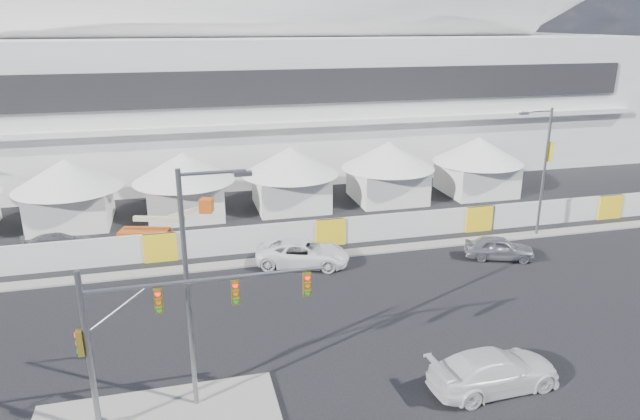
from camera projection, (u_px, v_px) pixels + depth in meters
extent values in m
plane|color=black|center=(288.00, 366.00, 27.24)|extent=(160.00, 160.00, 0.00)
cube|color=gray|center=(514.00, 236.00, 43.38)|extent=(80.00, 1.20, 0.12)
cube|color=silver|center=(284.00, 100.00, 65.51)|extent=(80.00, 24.00, 14.00)
cube|color=black|center=(308.00, 86.00, 53.45)|extent=(68.00, 0.30, 3.20)
cube|color=silver|center=(309.00, 124.00, 54.33)|extent=(72.00, 0.80, 0.50)
cylinder|color=silver|center=(286.00, 0.00, 60.26)|extent=(57.60, 8.40, 8.40)
cylinder|color=silver|center=(304.00, 4.00, 60.86)|extent=(51.60, 6.80, 6.80)
cylinder|color=silver|center=(322.00, 8.00, 61.46)|extent=(45.60, 5.20, 5.20)
cone|color=silver|center=(556.00, 0.00, 67.84)|extent=(8.00, 7.60, 7.60)
cube|color=white|center=(71.00, 206.00, 45.80)|extent=(6.00, 6.00, 3.00)
cone|color=white|center=(66.00, 174.00, 44.94)|extent=(8.40, 8.40, 2.40)
cube|color=white|center=(186.00, 198.00, 47.90)|extent=(6.00, 6.00, 3.00)
cone|color=white|center=(183.00, 167.00, 47.04)|extent=(8.40, 8.40, 2.40)
cube|color=white|center=(291.00, 191.00, 50.00)|extent=(6.00, 6.00, 3.00)
cone|color=white|center=(290.00, 161.00, 49.14)|extent=(8.40, 8.40, 2.40)
cube|color=white|center=(387.00, 184.00, 52.10)|extent=(6.00, 6.00, 3.00)
cone|color=white|center=(388.00, 155.00, 51.24)|extent=(8.40, 8.40, 2.40)
cube|color=white|center=(476.00, 177.00, 54.20)|extent=(6.00, 6.00, 3.00)
cone|color=white|center=(479.00, 150.00, 53.34)|extent=(8.40, 8.40, 2.40)
cube|color=silver|center=(330.00, 232.00, 41.65)|extent=(70.00, 0.25, 2.00)
imported|color=#A9AAAE|center=(499.00, 248.00, 39.28)|extent=(3.42, 5.02, 1.59)
imported|color=white|center=(303.00, 253.00, 38.20)|extent=(4.63, 6.79, 1.72)
imported|color=white|center=(494.00, 370.00, 25.37)|extent=(2.84, 6.21, 1.76)
imported|color=#9A999D|center=(58.00, 243.00, 40.31)|extent=(2.73, 5.06, 1.39)
cylinder|color=slate|center=(89.00, 355.00, 21.58)|extent=(0.23, 0.23, 6.98)
cylinder|color=slate|center=(208.00, 280.00, 21.82)|extent=(9.17, 0.16, 0.16)
cube|color=#594714|center=(158.00, 300.00, 21.59)|extent=(0.32, 0.22, 1.05)
cube|color=#594714|center=(235.00, 292.00, 22.26)|extent=(0.32, 0.22, 1.05)
cube|color=#594714|center=(307.00, 284.00, 22.93)|extent=(0.32, 0.22, 1.05)
cube|color=#594714|center=(80.00, 343.00, 21.34)|extent=(0.22, 0.32, 1.05)
cylinder|color=gray|center=(188.00, 294.00, 22.74)|extent=(0.21, 0.21, 10.32)
cylinder|color=gray|center=(212.00, 173.00, 21.48)|extent=(2.52, 0.14, 0.14)
cube|color=gray|center=(243.00, 174.00, 21.78)|extent=(0.69, 0.29, 0.17)
cylinder|color=slate|center=(544.00, 174.00, 42.30)|extent=(0.20, 0.20, 9.75)
cylinder|color=slate|center=(537.00, 111.00, 40.55)|extent=(2.38, 0.13, 0.13)
cube|color=slate|center=(524.00, 113.00, 40.33)|extent=(0.65, 0.27, 0.16)
cube|color=yellow|center=(550.00, 152.00, 41.85)|extent=(0.03, 0.65, 1.52)
cube|color=#C24E12|center=(145.00, 237.00, 41.93)|extent=(3.87, 2.58, 1.09)
cube|color=beige|center=(160.00, 217.00, 41.76)|extent=(3.69, 1.46, 0.35)
cube|color=beige|center=(190.00, 207.00, 42.08)|extent=(2.87, 1.16, 1.20)
cube|color=#C24E12|center=(208.00, 200.00, 42.24)|extent=(1.12, 1.12, 0.99)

